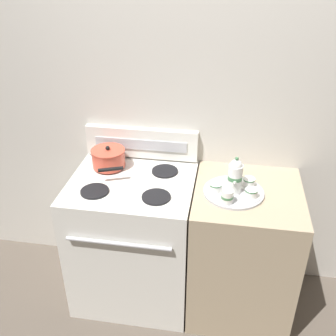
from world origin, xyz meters
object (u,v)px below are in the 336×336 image
teacup_right (251,194)px  creamer_jug (227,196)px  saucepan (109,158)px  teapot (235,176)px  stove (134,239)px  serving_tray (233,192)px  teacup_left (215,188)px  teacup_front (249,182)px

teacup_right → creamer_jug: creamer_jug is taller
saucepan → teacup_right: (0.88, -0.22, -0.03)m
teapot → creamer_jug: teapot is taller
stove → teacup_right: (0.70, -0.08, 0.48)m
stove → serving_tray: 0.75m
teacup_left → serving_tray: bearing=12.8°
saucepan → teacup_front: 0.87m
teacup_left → teacup_right: bearing=-7.7°
saucepan → serving_tray: bearing=-12.1°
stove → serving_tray: size_ratio=2.59×
serving_tray → teacup_front: 0.11m
creamer_jug → stove: bearing=165.8°
serving_tray → teacup_front: (0.08, 0.06, 0.03)m
saucepan → teacup_left: size_ratio=2.86×
saucepan → serving_tray: (0.78, -0.17, -0.06)m
saucepan → teacup_right: bearing=-13.9°
stove → teacup_left: (0.50, -0.05, 0.48)m
saucepan → teacup_left: bearing=-15.7°
serving_tray → creamer_jug: (-0.03, -0.12, 0.05)m
teapot → teacup_front: bearing=39.1°
serving_tray → creamer_jug: 0.13m
stove → serving_tray: bearing=-2.4°
teacup_front → creamer_jug: bearing=-122.7°
saucepan → creamer_jug: size_ratio=3.98×
stove → serving_tray: (0.60, -0.03, 0.45)m
teapot → creamer_jug: size_ratio=2.85×
serving_tray → teapot: bearing=-80.9°
stove → teacup_front: (0.69, 0.04, 0.48)m
teapot → teacup_right: size_ratio=2.05×
serving_tray → teacup_left: size_ratio=3.21×
teapot → teacup_left: 0.13m
teapot → creamer_jug: 0.14m
saucepan → teapot: bearing=-12.2°
serving_tray → teacup_left: 0.11m
teacup_left → teapot: bearing=11.4°
saucepan → teacup_right: saucepan is taller
teacup_right → teacup_front: 0.11m
teacup_right → teapot: bearing=153.2°
teapot → teacup_right: teapot is taller
teacup_left → creamer_jug: (0.07, -0.10, 0.01)m
serving_tray → teapot: teapot is taller
saucepan → teapot: 0.80m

